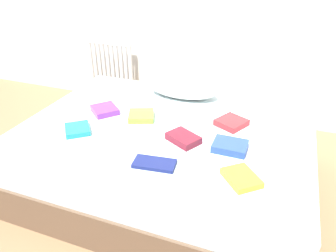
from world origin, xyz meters
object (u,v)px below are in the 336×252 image
object	(u,v)px
bed	(166,157)
textbook_purple	(105,110)
radiator	(111,66)
textbook_blue	(230,146)
textbook_red	(231,123)
textbook_lime	(141,116)
textbook_teal	(77,129)
pillow	(183,88)
textbook_yellow	(241,178)
textbook_maroon	(183,138)
textbook_navy	(154,164)

from	to	relation	value
bed	textbook_purple	world-z (taller)	textbook_purple
radiator	textbook_blue	xyz separation A→B (m)	(1.60, -1.33, 0.10)
textbook_red	textbook_blue	size ratio (longest dim) A/B	0.90
textbook_purple	textbook_blue	world-z (taller)	textbook_blue
bed	textbook_blue	xyz separation A→B (m)	(0.48, -0.13, 0.28)
textbook_lime	textbook_teal	xyz separation A→B (m)	(-0.32, -0.33, -0.00)
textbook_red	textbook_blue	bearing A→B (deg)	-53.87
textbook_purple	textbook_teal	bearing A→B (deg)	-143.50
pillow	textbook_lime	size ratio (longest dim) A/B	3.21
textbook_purple	textbook_yellow	xyz separation A→B (m)	(1.10, -0.45, -0.00)
textbook_purple	textbook_blue	bearing A→B (deg)	-58.97
radiator	textbook_red	world-z (taller)	radiator
textbook_red	textbook_yellow	xyz separation A→B (m)	(0.17, -0.59, -0.00)
textbook_blue	radiator	bearing A→B (deg)	140.41
textbook_red	pillow	bearing A→B (deg)	170.67
bed	textbook_maroon	xyz separation A→B (m)	(0.18, -0.14, 0.28)
radiator	textbook_yellow	distance (m)	2.35
bed	textbook_red	size ratio (longest dim) A/B	10.74
textbook_purple	textbook_blue	size ratio (longest dim) A/B	0.92
textbook_purple	textbook_maroon	xyz separation A→B (m)	(0.69, -0.19, 0.00)
radiator	textbook_red	size ratio (longest dim) A/B	3.08
radiator	textbook_red	xyz separation A→B (m)	(1.55, -1.02, 0.10)
radiator	textbook_blue	size ratio (longest dim) A/B	2.78
textbook_purple	textbook_maroon	size ratio (longest dim) A/B	0.93
radiator	textbook_purple	bearing A→B (deg)	-62.00
textbook_red	textbook_maroon	world-z (taller)	textbook_maroon
textbook_navy	textbook_maroon	world-z (taller)	textbook_maroon
radiator	textbook_teal	world-z (taller)	radiator
radiator	textbook_red	distance (m)	1.85
textbook_yellow	radiator	bearing A→B (deg)	-173.99
textbook_navy	textbook_red	bearing A→B (deg)	55.63
bed	textbook_red	world-z (taller)	textbook_red
textbook_lime	textbook_yellow	size ratio (longest dim) A/B	0.90
pillow	textbook_teal	bearing A→B (deg)	-120.81
textbook_navy	textbook_yellow	bearing A→B (deg)	-3.18
pillow	textbook_navy	distance (m)	0.99
textbook_purple	textbook_blue	xyz separation A→B (m)	(0.98, -0.17, 0.00)
textbook_red	textbook_yellow	world-z (taller)	textbook_red
textbook_lime	textbook_maroon	size ratio (longest dim) A/B	0.87
radiator	textbook_maroon	xyz separation A→B (m)	(1.30, -1.34, 0.10)
textbook_yellow	textbook_blue	world-z (taller)	textbook_blue
textbook_lime	textbook_red	bearing A→B (deg)	-10.50
textbook_purple	textbook_yellow	world-z (taller)	textbook_purple
textbook_red	textbook_purple	world-z (taller)	textbook_purple
textbook_maroon	pillow	bearing A→B (deg)	137.67
textbook_lime	textbook_blue	xyz separation A→B (m)	(0.69, -0.18, 0.00)
textbook_red	textbook_purple	xyz separation A→B (m)	(-0.93, -0.14, 0.00)
textbook_yellow	textbook_blue	size ratio (longest dim) A/B	0.96
textbook_blue	textbook_teal	xyz separation A→B (m)	(-1.01, -0.14, -0.01)
textbook_maroon	textbook_lime	bearing A→B (deg)	-177.97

